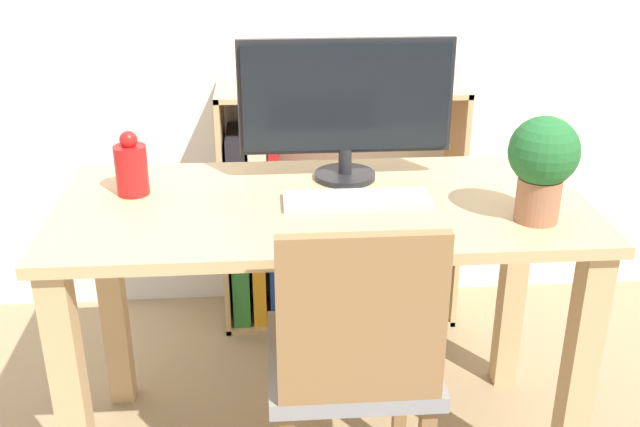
{
  "coord_description": "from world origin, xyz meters",
  "views": [
    {
      "loc": [
        -0.14,
        -1.74,
        1.5
      ],
      "look_at": [
        0.0,
        0.1,
        0.69
      ],
      "focal_mm": 42.0,
      "sensor_mm": 36.0,
      "label": 1
    }
  ],
  "objects_px": {
    "chair": "(353,361)",
    "bookshelf": "(301,228)",
    "vase": "(131,167)",
    "potted_plant": "(543,162)",
    "keyboard": "(357,200)",
    "monitor": "(346,102)"
  },
  "relations": [
    {
      "from": "vase",
      "to": "potted_plant",
      "type": "relative_size",
      "value": 0.66
    },
    {
      "from": "potted_plant",
      "to": "bookshelf",
      "type": "xyz_separation_m",
      "value": [
        -0.52,
        0.88,
        -0.56
      ]
    },
    {
      "from": "chair",
      "to": "bookshelf",
      "type": "height_order",
      "value": "bookshelf"
    },
    {
      "from": "bookshelf",
      "to": "keyboard",
      "type": "bearing_deg",
      "value": -81.75
    },
    {
      "from": "monitor",
      "to": "bookshelf",
      "type": "bearing_deg",
      "value": 99.56
    },
    {
      "from": "keyboard",
      "to": "chair",
      "type": "xyz_separation_m",
      "value": [
        -0.03,
        -0.27,
        -0.29
      ]
    },
    {
      "from": "keyboard",
      "to": "monitor",
      "type": "bearing_deg",
      "value": 93.98
    },
    {
      "from": "potted_plant",
      "to": "bookshelf",
      "type": "height_order",
      "value": "potted_plant"
    },
    {
      "from": "chair",
      "to": "bookshelf",
      "type": "distance_m",
      "value": 1.03
    },
    {
      "from": "vase",
      "to": "chair",
      "type": "relative_size",
      "value": 0.19
    },
    {
      "from": "bookshelf",
      "to": "potted_plant",
      "type": "bearing_deg",
      "value": -59.32
    },
    {
      "from": "monitor",
      "to": "keyboard",
      "type": "xyz_separation_m",
      "value": [
        0.01,
        -0.18,
        -0.21
      ]
    },
    {
      "from": "monitor",
      "to": "potted_plant",
      "type": "distance_m",
      "value": 0.53
    },
    {
      "from": "vase",
      "to": "potted_plant",
      "type": "xyz_separation_m",
      "value": [
        0.99,
        -0.24,
        0.08
      ]
    },
    {
      "from": "keyboard",
      "to": "vase",
      "type": "distance_m",
      "value": 0.58
    },
    {
      "from": "vase",
      "to": "bookshelf",
      "type": "bearing_deg",
      "value": 54.1
    },
    {
      "from": "vase",
      "to": "bookshelf",
      "type": "xyz_separation_m",
      "value": [
        0.46,
        0.64,
        -0.48
      ]
    },
    {
      "from": "vase",
      "to": "chair",
      "type": "distance_m",
      "value": 0.75
    },
    {
      "from": "monitor",
      "to": "potted_plant",
      "type": "bearing_deg",
      "value": -36.27
    },
    {
      "from": "keyboard",
      "to": "chair",
      "type": "height_order",
      "value": "chair"
    },
    {
      "from": "vase",
      "to": "potted_plant",
      "type": "bearing_deg",
      "value": -13.72
    },
    {
      "from": "vase",
      "to": "monitor",
      "type": "bearing_deg",
      "value": 7.39
    }
  ]
}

